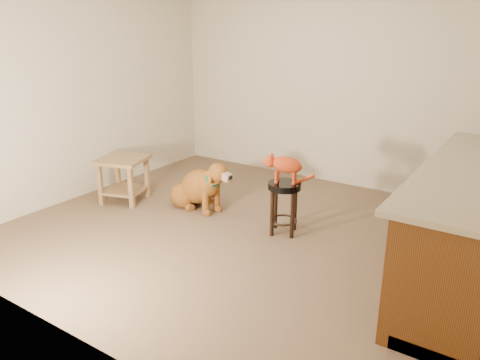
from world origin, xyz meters
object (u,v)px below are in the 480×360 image
Objects in this scene: wood_stool at (460,216)px; tabby_kitten at (284,165)px; golden_retriever at (199,188)px; padded_stool at (284,197)px; side_table at (124,173)px.

wood_stool is 1.61m from tabby_kitten.
padded_stool is at bearing 8.98° from golden_retriever.
wood_stool is at bearing 12.29° from padded_stool.
side_table is at bearing 167.78° from tabby_kitten.
tabby_kitten is at bearing -167.70° from wood_stool.
side_table is (-1.98, -0.25, -0.03)m from padded_stool.
wood_stool is at bearing -7.20° from tabby_kitten.
padded_stool is at bearing -5.72° from tabby_kitten.
padded_stool is 1.16× the size of tabby_kitten.
tabby_kitten is (-0.01, -0.00, 0.33)m from padded_stool.
padded_stool is at bearing 7.31° from side_table.
wood_stool reaches higher than padded_stool.
tabby_kitten is (-1.55, -0.34, 0.28)m from wood_stool.
wood_stool reaches higher than golden_retriever.
tabby_kitten is at bearing 8.80° from golden_retriever.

